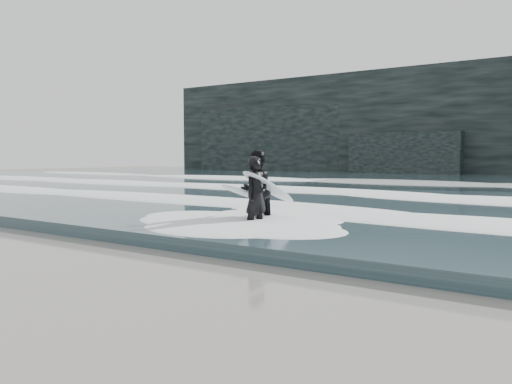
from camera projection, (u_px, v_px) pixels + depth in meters
ground at (71, 294)px, 6.89m from camera, size 120.00×120.00×0.00m
sea at (473, 184)px, 30.97m from camera, size 90.00×52.00×0.30m
headland at (511, 121)px, 44.74m from camera, size 70.00×9.00×10.00m
foam_near at (340, 208)px, 14.34m from camera, size 60.00×3.20×0.20m
foam_mid at (412, 193)px, 20.15m from camera, size 60.00×4.00×0.24m
foam_far at (459, 182)px, 27.63m from camera, size 60.00×4.80×0.30m
surfer_left at (255, 195)px, 12.14m from camera, size 0.97×1.86×1.89m
surfer_right at (257, 190)px, 12.83m from camera, size 1.22×2.16×2.05m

